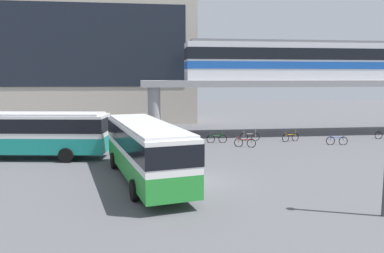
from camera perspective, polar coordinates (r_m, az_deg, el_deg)
ground_plane at (r=30.54m, az=-2.12°, el=-3.25°), size 120.00×120.00×0.00m
station_building at (r=51.29m, az=-16.59°, el=10.34°), size 29.09×10.36×17.08m
elevated_platform at (r=39.78m, az=17.51°, el=5.60°), size 33.81×5.59×5.39m
train at (r=39.31m, az=16.03°, el=9.62°), size 22.82×2.96×3.84m
bus_main at (r=20.58m, az=-7.10°, el=-2.86°), size 4.88×11.33×3.22m
bus_secondary at (r=28.59m, az=-23.67°, el=-0.56°), size 11.29×4.13×3.22m
bicycle_red at (r=31.09m, az=8.03°, el=-2.45°), size 1.67×0.77×1.04m
bicycle_blue at (r=34.06m, az=21.11°, el=-2.02°), size 1.76×0.44×1.04m
bicycle_green at (r=32.88m, az=3.78°, el=-1.86°), size 1.79×0.25×1.04m
bicycle_orange at (r=34.65m, az=14.71°, el=-1.61°), size 1.74×0.55×1.04m
bicycle_silver at (r=34.29m, az=8.74°, el=-1.55°), size 1.77×0.38×1.04m
bicycle_black at (r=39.18m, az=27.11°, el=-1.17°), size 1.79×0.19×1.04m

